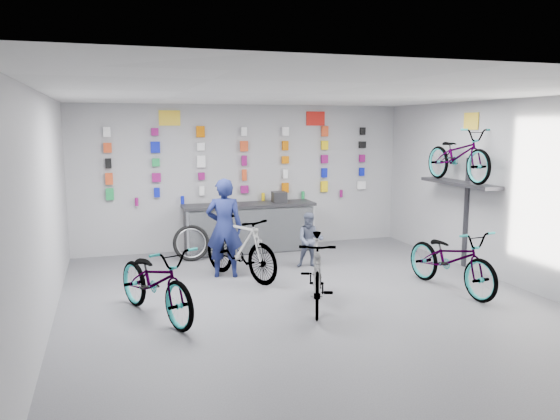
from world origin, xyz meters
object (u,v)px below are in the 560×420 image
object	(u,v)px
counter	(249,228)
customer	(310,240)
bike_service	(240,247)
bike_center	(317,272)
clerk	(224,228)
bike_left	(156,281)
bike_right	(451,259)

from	to	relation	value
counter	customer	bearing A→B (deg)	-64.44
bike_service	customer	world-z (taller)	bike_service
bike_center	clerk	bearing A→B (deg)	135.49
bike_left	customer	world-z (taller)	bike_left
clerk	customer	bearing A→B (deg)	-160.95
counter	bike_right	world-z (taller)	bike_right
counter	bike_left	size ratio (longest dim) A/B	1.39
bike_right	bike_service	world-z (taller)	bike_service
counter	bike_center	xyz separation A→B (m)	(0.04, -3.68, 0.04)
counter	customer	xyz separation A→B (m)	(0.74, -1.56, 0.02)
counter	clerk	size ratio (longest dim) A/B	1.59
clerk	counter	bearing A→B (deg)	-102.85
clerk	bike_center	bearing A→B (deg)	129.01
bike_left	bike_service	size ratio (longest dim) A/B	1.07
bike_center	customer	xyz separation A→B (m)	(0.70, 2.12, -0.02)
counter	customer	distance (m)	1.72
customer	bike_service	bearing A→B (deg)	-148.39
bike_left	customer	xyz separation A→B (m)	(2.91, 1.85, -0.00)
bike_right	customer	size ratio (longest dim) A/B	1.91
bike_left	customer	size ratio (longest dim) A/B	1.92
bike_left	bike_center	distance (m)	2.23
bike_center	clerk	distance (m)	2.21
bike_left	bike_center	xyz separation A→B (m)	(2.21, -0.27, 0.01)
bike_right	customer	world-z (taller)	bike_right
bike_center	clerk	xyz separation A→B (m)	(-0.91, 1.99, 0.33)
counter	bike_center	bearing A→B (deg)	-89.30
bike_center	customer	world-z (taller)	bike_center
bike_left	customer	distance (m)	3.45
counter	bike_left	xyz separation A→B (m)	(-2.17, -3.41, 0.02)
bike_service	clerk	distance (m)	0.43
bike_right	clerk	size ratio (longest dim) A/B	1.14
counter	bike_center	world-z (taller)	bike_center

